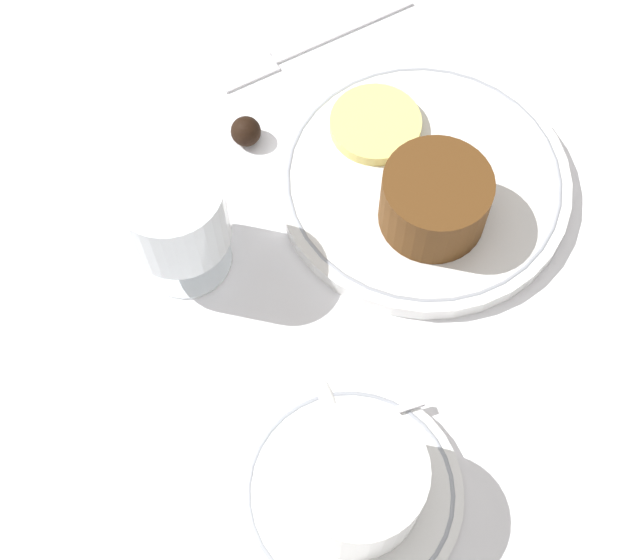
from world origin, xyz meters
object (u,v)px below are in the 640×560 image
dessert_cake (435,200)px  fork (296,50)px  dinner_plate (424,182)px  wine_glass (174,213)px  coffee_cup (357,481)px

dessert_cake → fork: bearing=12.1°
dessert_cake → dinner_plate: bearing=-14.3°
fork → wine_glass: bearing=138.3°
wine_glass → dessert_cake: (-0.04, -0.18, -0.03)m
coffee_cup → dessert_cake: 0.21m
fork → dessert_cake: size_ratio=2.31×
wine_glass → fork: 0.22m
wine_glass → dinner_plate: bearing=-91.1°
dinner_plate → coffee_cup: (-0.21, 0.13, 0.04)m
dinner_plate → fork: 0.17m
dinner_plate → dessert_cake: bearing=165.7°
wine_glass → fork: wine_glass is taller
fork → dessert_cake: dessert_cake is taller
coffee_cup → dessert_cake: (0.17, -0.13, -0.01)m
fork → coffee_cup: bearing=167.1°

